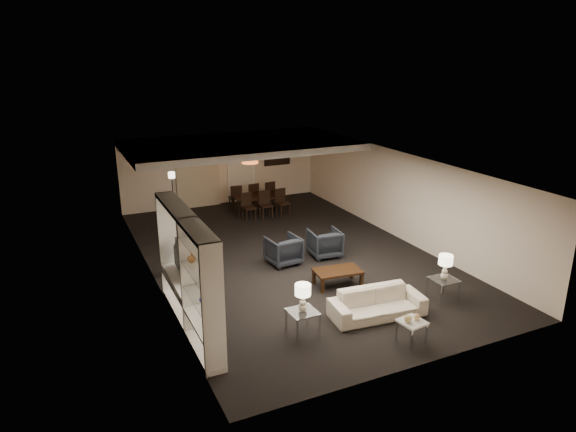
% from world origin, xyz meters
% --- Properties ---
extents(floor, '(11.00, 11.00, 0.00)m').
position_xyz_m(floor, '(0.00, 0.00, 0.00)').
color(floor, black).
rests_on(floor, ground).
extents(ceiling, '(7.00, 11.00, 0.02)m').
position_xyz_m(ceiling, '(0.00, 0.00, 2.50)').
color(ceiling, silver).
rests_on(ceiling, ground).
extents(wall_back, '(7.00, 0.02, 2.50)m').
position_xyz_m(wall_back, '(0.00, 5.50, 1.25)').
color(wall_back, beige).
rests_on(wall_back, ground).
extents(wall_front, '(7.00, 0.02, 2.50)m').
position_xyz_m(wall_front, '(0.00, -5.50, 1.25)').
color(wall_front, beige).
rests_on(wall_front, ground).
extents(wall_left, '(0.02, 11.00, 2.50)m').
position_xyz_m(wall_left, '(-3.50, 0.00, 1.25)').
color(wall_left, beige).
rests_on(wall_left, ground).
extents(wall_right, '(0.02, 11.00, 2.50)m').
position_xyz_m(wall_right, '(3.50, 0.00, 1.25)').
color(wall_right, beige).
rests_on(wall_right, ground).
extents(ceiling_soffit, '(7.00, 4.00, 0.20)m').
position_xyz_m(ceiling_soffit, '(0.00, 3.50, 2.40)').
color(ceiling_soffit, silver).
rests_on(ceiling_soffit, ceiling).
extents(curtains, '(1.50, 0.12, 2.40)m').
position_xyz_m(curtains, '(-0.90, 5.42, 1.20)').
color(curtains, beige).
rests_on(curtains, wall_back).
extents(door, '(0.90, 0.05, 2.10)m').
position_xyz_m(door, '(0.70, 5.47, 1.05)').
color(door, silver).
rests_on(door, wall_back).
extents(painting, '(0.95, 0.04, 0.65)m').
position_xyz_m(painting, '(2.10, 5.46, 1.55)').
color(painting, '#142D38').
rests_on(painting, wall_back).
extents(media_unit, '(0.38, 3.40, 2.35)m').
position_xyz_m(media_unit, '(-3.31, -2.60, 1.18)').
color(media_unit, white).
rests_on(media_unit, wall_left).
extents(pendant_light, '(0.52, 0.52, 0.24)m').
position_xyz_m(pendant_light, '(0.30, 3.50, 1.92)').
color(pendant_light, '#D8591E').
rests_on(pendant_light, ceiling_soffit).
extents(sofa, '(2.00, 0.95, 0.57)m').
position_xyz_m(sofa, '(0.27, -3.74, 0.28)').
color(sofa, beige).
rests_on(sofa, floor).
extents(coffee_table, '(1.12, 0.73, 0.38)m').
position_xyz_m(coffee_table, '(0.27, -2.14, 0.19)').
color(coffee_table, black).
rests_on(coffee_table, floor).
extents(armchair_left, '(0.84, 0.86, 0.72)m').
position_xyz_m(armchair_left, '(-0.33, -0.44, 0.36)').
color(armchair_left, black).
rests_on(armchair_left, floor).
extents(armchair_right, '(0.85, 0.87, 0.72)m').
position_xyz_m(armchair_right, '(0.87, -0.44, 0.36)').
color(armchair_right, black).
rests_on(armchair_right, floor).
extents(side_table_left, '(0.55, 0.55, 0.50)m').
position_xyz_m(side_table_left, '(-1.43, -3.74, 0.25)').
color(side_table_left, silver).
rests_on(side_table_left, floor).
extents(side_table_right, '(0.54, 0.54, 0.50)m').
position_xyz_m(side_table_right, '(1.97, -3.74, 0.25)').
color(side_table_right, white).
rests_on(side_table_right, floor).
extents(table_lamp_left, '(0.33, 0.33, 0.55)m').
position_xyz_m(table_lamp_left, '(-1.43, -3.74, 0.77)').
color(table_lamp_left, beige).
rests_on(table_lamp_left, side_table_left).
extents(table_lamp_right, '(0.33, 0.33, 0.55)m').
position_xyz_m(table_lamp_right, '(1.97, -3.74, 0.77)').
color(table_lamp_right, beige).
rests_on(table_lamp_right, side_table_right).
extents(marble_table, '(0.50, 0.50, 0.44)m').
position_xyz_m(marble_table, '(0.27, -4.84, 0.22)').
color(marble_table, silver).
rests_on(marble_table, floor).
extents(gold_gourd_a, '(0.14, 0.14, 0.14)m').
position_xyz_m(gold_gourd_a, '(0.17, -4.84, 0.51)').
color(gold_gourd_a, tan).
rests_on(gold_gourd_a, marble_table).
extents(gold_gourd_b, '(0.12, 0.12, 0.12)m').
position_xyz_m(gold_gourd_b, '(0.37, -4.84, 0.51)').
color(gold_gourd_b, tan).
rests_on(gold_gourd_b, marble_table).
extents(television, '(1.10, 0.14, 0.63)m').
position_xyz_m(television, '(-3.28, -1.66, 1.07)').
color(television, black).
rests_on(television, media_unit).
extents(vase_blue, '(0.16, 0.16, 0.17)m').
position_xyz_m(vase_blue, '(-3.31, -3.70, 1.15)').
color(vase_blue, '#2534A0').
rests_on(vase_blue, media_unit).
extents(vase_amber, '(0.17, 0.17, 0.18)m').
position_xyz_m(vase_amber, '(-3.31, -3.04, 1.65)').
color(vase_amber, '#B3763B').
rests_on(vase_amber, media_unit).
extents(floor_speaker, '(0.14, 0.14, 1.08)m').
position_xyz_m(floor_speaker, '(-3.20, 0.02, 0.54)').
color(floor_speaker, black).
rests_on(floor_speaker, floor).
extents(dining_table, '(1.76, 1.09, 0.59)m').
position_xyz_m(dining_table, '(0.73, 3.89, 0.30)').
color(dining_table, black).
rests_on(dining_table, floor).
extents(chair_nl, '(0.45, 0.45, 0.88)m').
position_xyz_m(chair_nl, '(0.13, 3.24, 0.44)').
color(chair_nl, black).
rests_on(chair_nl, floor).
extents(chair_nm, '(0.44, 0.44, 0.88)m').
position_xyz_m(chair_nm, '(0.73, 3.24, 0.44)').
color(chair_nm, black).
rests_on(chair_nm, floor).
extents(chair_nr, '(0.46, 0.46, 0.88)m').
position_xyz_m(chair_nr, '(1.33, 3.24, 0.44)').
color(chair_nr, black).
rests_on(chair_nr, floor).
extents(chair_fl, '(0.43, 0.43, 0.88)m').
position_xyz_m(chair_fl, '(0.13, 4.54, 0.44)').
color(chair_fl, black).
rests_on(chair_fl, floor).
extents(chair_fm, '(0.45, 0.45, 0.88)m').
position_xyz_m(chair_fm, '(0.73, 4.54, 0.44)').
color(chair_fm, black).
rests_on(chair_fm, floor).
extents(chair_fr, '(0.46, 0.46, 0.88)m').
position_xyz_m(chair_fr, '(1.33, 4.54, 0.44)').
color(chair_fr, black).
rests_on(chair_fr, floor).
extents(floor_lamp, '(0.26, 0.26, 1.48)m').
position_xyz_m(floor_lamp, '(-1.95, 4.68, 0.74)').
color(floor_lamp, black).
rests_on(floor_lamp, floor).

